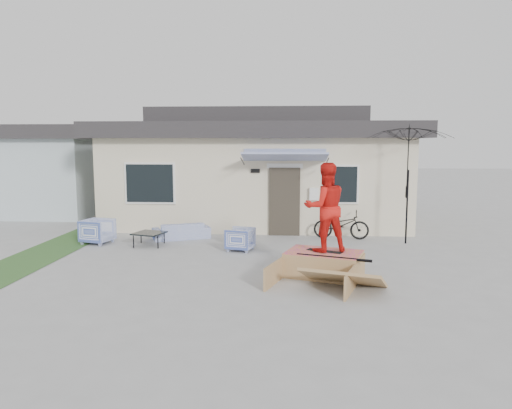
# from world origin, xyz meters

# --- Properties ---
(ground) EXTENTS (90.00, 90.00, 0.00)m
(ground) POSITION_xyz_m (0.00, 0.00, 0.00)
(ground) COLOR #979797
(ground) RESTS_ON ground
(grass_strip) EXTENTS (1.40, 8.00, 0.01)m
(grass_strip) POSITION_xyz_m (-5.20, 2.00, 0.00)
(grass_strip) COLOR #2E5426
(grass_strip) RESTS_ON ground
(house) EXTENTS (10.80, 8.49, 4.10)m
(house) POSITION_xyz_m (0.00, 7.99, 1.94)
(house) COLOR beige
(house) RESTS_ON ground
(neighbor_house) EXTENTS (8.60, 7.60, 3.50)m
(neighbor_house) POSITION_xyz_m (-10.50, 10.00, 1.78)
(neighbor_house) COLOR #A4B4BC
(neighbor_house) RESTS_ON ground
(loveseat) EXTENTS (1.73, 1.11, 0.65)m
(loveseat) POSITION_xyz_m (-2.07, 3.73, 0.33)
(loveseat) COLOR #354BA2
(loveseat) RESTS_ON ground
(armchair_left) EXTENTS (0.87, 0.91, 0.78)m
(armchair_left) POSITION_xyz_m (-4.29, 2.89, 0.39)
(armchair_left) COLOR #354BA2
(armchair_left) RESTS_ON ground
(armchair_right) EXTENTS (0.76, 0.79, 0.68)m
(armchair_right) POSITION_xyz_m (-0.16, 2.27, 0.34)
(armchair_right) COLOR #354BA2
(armchair_right) RESTS_ON ground
(coffee_table) EXTENTS (0.94, 0.94, 0.37)m
(coffee_table) POSITION_xyz_m (-2.75, 2.70, 0.19)
(coffee_table) COLOR black
(coffee_table) RESTS_ON ground
(bicycle) EXTENTS (1.70, 0.79, 1.05)m
(bicycle) POSITION_xyz_m (2.70, 4.05, 0.52)
(bicycle) COLOR black
(bicycle) RESTS_ON ground
(patio_umbrella) EXTENTS (2.51, 2.35, 2.20)m
(patio_umbrella) POSITION_xyz_m (4.47, 3.49, 1.75)
(patio_umbrella) COLOR black
(patio_umbrella) RESTS_ON ground
(skate_ramp) EXTENTS (2.12, 2.45, 0.52)m
(skate_ramp) POSITION_xyz_m (1.89, -0.07, 0.26)
(skate_ramp) COLOR #9B764A
(skate_ramp) RESTS_ON ground
(skateboard) EXTENTS (0.79, 0.54, 0.05)m
(skateboard) POSITION_xyz_m (1.91, -0.02, 0.54)
(skateboard) COLOR black
(skateboard) RESTS_ON skate_ramp
(skater) EXTENTS (1.08, 0.93, 1.90)m
(skater) POSITION_xyz_m (1.91, -0.02, 1.52)
(skater) COLOR red
(skater) RESTS_ON skateboard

